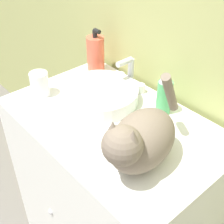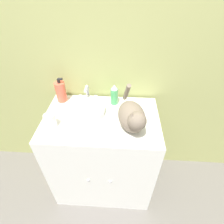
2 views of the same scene
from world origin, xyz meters
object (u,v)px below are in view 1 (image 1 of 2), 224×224
cat (140,139)px  soap_bottle (96,54)px  spray_bottle (164,94)px  cup (40,84)px

cat → soap_bottle: size_ratio=1.92×
spray_bottle → cup: (-0.38, -0.27, -0.03)m
spray_bottle → soap_bottle: bearing=178.4°
spray_bottle → cat: bearing=-63.5°
soap_bottle → cup: (0.01, -0.28, -0.03)m
soap_bottle → spray_bottle: size_ratio=1.21×
soap_bottle → spray_bottle: soap_bottle is taller
cat → cup: size_ratio=3.95×
cup → spray_bottle: bearing=34.9°
soap_bottle → spray_bottle: (0.39, -0.01, -0.00)m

